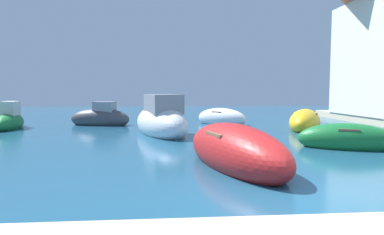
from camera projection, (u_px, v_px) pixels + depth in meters
The scene contains 8 objects.
ground at pixel (319, 201), 6.80m from camera, with size 80.00×80.00×0.00m, color #1E5170.
moored_boat_0 at pixel (305, 122), 19.32m from camera, with size 3.57×4.72×1.48m.
moored_boat_1 at pixel (161, 121), 17.20m from camera, with size 3.64×5.99×2.42m.
moored_boat_3 at pixel (100, 118), 21.60m from camera, with size 4.09×2.31×1.80m.
moored_boat_5 at pixel (347, 139), 12.93m from camera, with size 3.82×2.65×1.24m.
moored_boat_6 at pixel (235, 151), 9.90m from camera, with size 3.05×5.65×1.60m.
moored_boat_8 at pixel (221, 118), 22.21m from camera, with size 3.65×3.70×1.36m.
moored_boat_9 at pixel (10, 121), 19.65m from camera, with size 1.77×3.92×1.82m.
Camera 1 is at (-3.07, -6.42, 2.20)m, focal length 31.77 mm.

